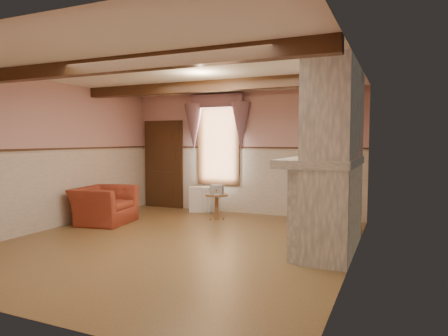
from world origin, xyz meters
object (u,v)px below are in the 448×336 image
at_px(bowl, 325,154).
at_px(mantel_clock, 329,150).
at_px(armchair, 104,205).
at_px(oil_lamp, 330,148).
at_px(side_table, 217,207).
at_px(radiator, 204,199).

distance_m(bowl, mantel_clock, 0.35).
bearing_deg(armchair, bowl, -97.64).
bearing_deg(oil_lamp, bowl, -90.00).
relative_size(side_table, mantel_clock, 2.29).
height_order(radiator, mantel_clock, mantel_clock).
height_order(side_table, mantel_clock, mantel_clock).
distance_m(armchair, bowl, 4.53).
bearing_deg(bowl, side_table, 154.26).
distance_m(armchair, oil_lamp, 4.59).
bearing_deg(armchair, mantel_clock, -93.20).
relative_size(armchair, radiator, 1.63).
bearing_deg(bowl, mantel_clock, 90.00).
bearing_deg(side_table, oil_lamp, -16.85).
distance_m(side_table, mantel_clock, 2.88).
xyz_separation_m(armchair, bowl, (4.40, 0.07, 1.09)).
xyz_separation_m(armchair, radiator, (1.31, 1.93, -0.07)).
bearing_deg(armchair, side_table, -65.84).
bearing_deg(mantel_clock, side_table, 161.08).
relative_size(side_table, bowl, 1.53).
height_order(side_table, radiator, radiator).
height_order(bowl, mantel_clock, mantel_clock).
bearing_deg(armchair, radiator, -42.82).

